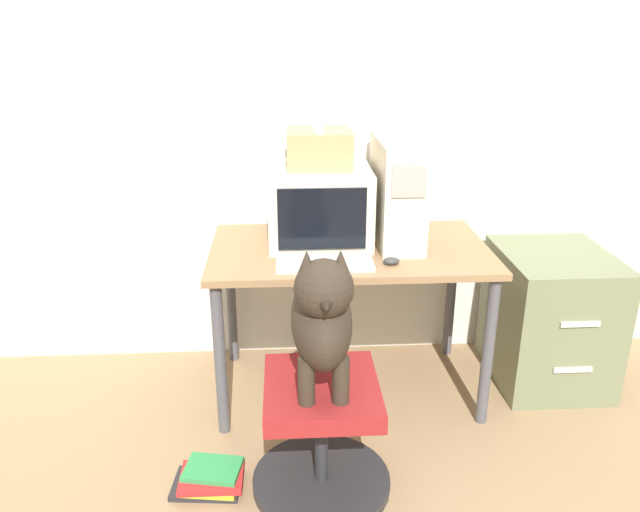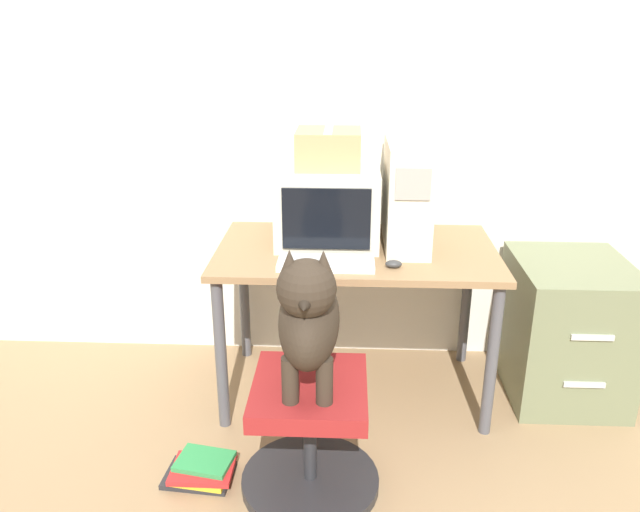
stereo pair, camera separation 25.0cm
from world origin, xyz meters
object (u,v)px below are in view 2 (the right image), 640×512
object	(u,v)px
keyboard	(326,263)
office_chair	(310,434)
crt_monitor	(328,204)
dog	(309,315)
filing_cabinet	(566,329)
cardboard_box	(328,149)
pc_tower	(407,193)
book_stack_floor	(202,470)

from	to	relation	value
keyboard	office_chair	bearing A→B (deg)	-95.09
crt_monitor	keyboard	size ratio (longest dim) A/B	1.15
office_chair	dog	distance (m)	0.51
keyboard	crt_monitor	bearing A→B (deg)	90.58
office_chair	filing_cabinet	bearing A→B (deg)	32.08
cardboard_box	dog	bearing A→B (deg)	-92.62
filing_cabinet	cardboard_box	bearing A→B (deg)	176.57
crt_monitor	pc_tower	distance (m)	0.36
keyboard	book_stack_floor	bearing A→B (deg)	-136.72
pc_tower	dog	bearing A→B (deg)	-116.37
keyboard	filing_cabinet	world-z (taller)	keyboard
office_chair	cardboard_box	bearing A→B (deg)	87.29
pc_tower	book_stack_floor	xyz separation A→B (m)	(-0.82, -0.74, -0.93)
cardboard_box	book_stack_floor	xyz separation A→B (m)	(-0.47, -0.78, -1.12)
crt_monitor	dog	distance (m)	0.84
filing_cabinet	book_stack_floor	bearing A→B (deg)	-155.97
crt_monitor	filing_cabinet	xyz separation A→B (m)	(1.12, -0.06, -0.58)
crt_monitor	keyboard	distance (m)	0.37
crt_monitor	filing_cabinet	world-z (taller)	crt_monitor
cardboard_box	book_stack_floor	distance (m)	1.44
crt_monitor	book_stack_floor	bearing A→B (deg)	-121.07
office_chair	keyboard	bearing A→B (deg)	84.91
pc_tower	keyboard	bearing A→B (deg)	-139.74
keyboard	office_chair	size ratio (longest dim) A/B	0.75
crt_monitor	book_stack_floor	distance (m)	1.25
book_stack_floor	keyboard	bearing A→B (deg)	43.28
office_chair	book_stack_floor	bearing A→B (deg)	177.37
book_stack_floor	cardboard_box	bearing A→B (deg)	59.06
keyboard	dog	size ratio (longest dim) A/B	0.72
dog	cardboard_box	distance (m)	0.92
office_chair	cardboard_box	xyz separation A→B (m)	(0.04, 0.80, 0.92)
pc_tower	cardboard_box	distance (m)	0.40
filing_cabinet	cardboard_box	size ratio (longest dim) A/B	2.33
crt_monitor	dog	xyz separation A→B (m)	(-0.04, -0.82, -0.16)
filing_cabinet	cardboard_box	xyz separation A→B (m)	(-1.12, 0.07, 0.83)
office_chair	book_stack_floor	size ratio (longest dim) A/B	1.90
cardboard_box	pc_tower	bearing A→B (deg)	-6.70
pc_tower	cardboard_box	xyz separation A→B (m)	(-0.35, 0.04, 0.19)
filing_cabinet	keyboard	bearing A→B (deg)	-166.59
dog	book_stack_floor	world-z (taller)	dog
dog	filing_cabinet	world-z (taller)	dog
office_chair	dog	size ratio (longest dim) A/B	0.96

